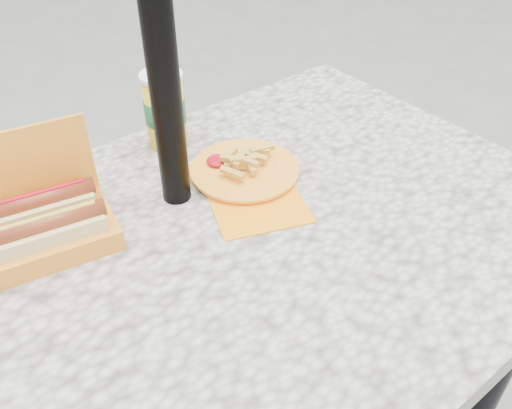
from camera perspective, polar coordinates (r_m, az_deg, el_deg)
picnic_table at (r=0.95m, az=-2.49°, el=-8.99°), size 1.20×0.80×0.75m
hotdog_box at (r=0.91m, az=-21.55°, el=-1.95°), size 0.24×0.18×0.18m
fries_plate at (r=1.01m, az=-1.17°, el=3.54°), size 0.24×0.29×0.04m
soda_cup at (r=1.08m, az=-9.56°, el=9.77°), size 0.08×0.08×0.15m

